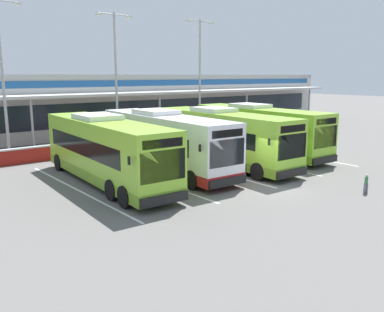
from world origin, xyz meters
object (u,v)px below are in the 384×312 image
(lamp_post_west, at_px, (2,70))
(lamp_post_east, at_px, (200,71))
(coach_bus_left_centre, at_px, (164,143))
(coach_bus_centre, at_px, (222,138))
(coach_bus_leftmost, at_px, (106,151))
(lamp_post_centre, at_px, (116,71))
(pedestrian_child, at_px, (366,183))
(coach_bus_right_centre, at_px, (258,131))

(lamp_post_west, relative_size, lamp_post_east, 1.00)
(coach_bus_left_centre, height_order, coach_bus_centre, same)
(coach_bus_leftmost, distance_m, lamp_post_centre, 13.71)
(coach_bus_left_centre, bearing_deg, lamp_post_centre, 76.32)
(pedestrian_child, bearing_deg, coach_bus_left_centre, 114.81)
(pedestrian_child, bearing_deg, lamp_post_centre, 96.39)
(coach_bus_left_centre, height_order, pedestrian_child, coach_bus_left_centre)
(lamp_post_east, bearing_deg, lamp_post_centre, 171.53)
(coach_bus_right_centre, distance_m, lamp_post_west, 18.78)
(pedestrian_child, distance_m, lamp_post_centre, 22.18)
(coach_bus_centre, bearing_deg, coach_bus_leftmost, 176.62)
(coach_bus_centre, height_order, lamp_post_west, lamp_post_west)
(lamp_post_east, bearing_deg, lamp_post_west, 178.67)
(coach_bus_leftmost, bearing_deg, coach_bus_right_centre, 1.65)
(lamp_post_east, bearing_deg, coach_bus_right_centre, -102.71)
(coach_bus_right_centre, bearing_deg, pedestrian_child, -109.35)
(pedestrian_child, xyz_separation_m, lamp_post_east, (5.87, 20.06, 5.75))
(lamp_post_west, bearing_deg, coach_bus_leftmost, -76.77)
(coach_bus_left_centre, height_order, lamp_post_west, lamp_post_west)
(coach_bus_left_centre, relative_size, coach_bus_centre, 1.00)
(coach_bus_centre, height_order, coach_bus_right_centre, same)
(lamp_post_west, bearing_deg, coach_bus_centre, -44.62)
(lamp_post_west, bearing_deg, lamp_post_east, -1.33)
(coach_bus_leftmost, xyz_separation_m, lamp_post_east, (15.11, 9.76, 4.50))
(coach_bus_left_centre, height_order, lamp_post_east, lamp_post_east)
(lamp_post_centre, relative_size, lamp_post_east, 1.00)
(coach_bus_left_centre, xyz_separation_m, lamp_post_east, (10.82, 9.34, 4.50))
(coach_bus_right_centre, bearing_deg, coach_bus_centre, -169.22)
(coach_bus_leftmost, bearing_deg, lamp_post_west, 103.23)
(coach_bus_right_centre, bearing_deg, coach_bus_leftmost, -178.35)
(coach_bus_centre, xyz_separation_m, lamp_post_east, (6.69, 10.25, 4.50))
(coach_bus_leftmost, xyz_separation_m, lamp_post_centre, (6.85, 10.99, 4.50))
(lamp_post_centre, bearing_deg, coach_bus_right_centre, -59.97)
(coach_bus_left_centre, xyz_separation_m, lamp_post_centre, (2.57, 10.57, 4.50))
(coach_bus_leftmost, distance_m, lamp_post_east, 18.54)
(coach_bus_leftmost, distance_m, coach_bus_centre, 8.43)
(coach_bus_centre, height_order, lamp_post_centre, lamp_post_centre)
(coach_bus_centre, distance_m, coach_bus_right_centre, 4.66)
(coach_bus_leftmost, relative_size, coach_bus_centre, 1.00)
(pedestrian_child, distance_m, lamp_post_west, 24.23)
(coach_bus_left_centre, bearing_deg, pedestrian_child, -65.19)
(coach_bus_right_centre, bearing_deg, coach_bus_left_centre, 179.74)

